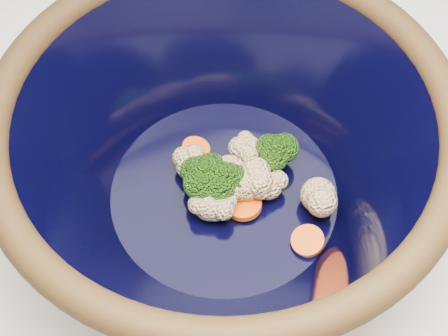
% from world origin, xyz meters
% --- Properties ---
extents(counter, '(1.20, 1.20, 0.90)m').
position_xyz_m(counter, '(0.00, 0.00, 0.45)').
color(counter, silver).
rests_on(counter, ground).
extents(mixing_bowl, '(0.42, 0.42, 0.17)m').
position_xyz_m(mixing_bowl, '(-0.11, -0.11, 0.99)').
color(mixing_bowl, black).
rests_on(mixing_bowl, counter).
extents(vegetable_pile, '(0.13, 0.16, 0.05)m').
position_xyz_m(vegetable_pile, '(-0.10, -0.11, 0.96)').
color(vegetable_pile, '#608442').
rests_on(vegetable_pile, mixing_bowl).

